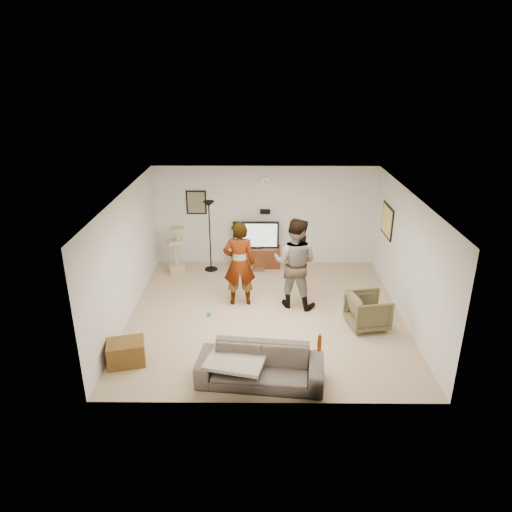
{
  "coord_description": "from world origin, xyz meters",
  "views": [
    {
      "loc": [
        -0.13,
        -8.51,
        4.73
      ],
      "look_at": [
        -0.2,
        0.2,
        1.2
      ],
      "focal_mm": 33.05,
      "sensor_mm": 36.0,
      "label": 1
    }
  ],
  "objects_px": {
    "person_left": "(239,264)",
    "person_right": "(295,263)",
    "tv": "(256,235)",
    "armchair": "(368,311)",
    "sofa": "(260,366)",
    "tv_stand": "(256,257)",
    "floor_lamp": "(210,237)",
    "cat_tree": "(176,250)",
    "beer_bottle": "(319,344)",
    "side_table": "(126,352)"
  },
  "relations": [
    {
      "from": "person_right",
      "to": "beer_bottle",
      "type": "distance_m",
      "value": 2.65
    },
    {
      "from": "side_table",
      "to": "beer_bottle",
      "type": "bearing_deg",
      "value": -8.69
    },
    {
      "from": "tv",
      "to": "sofa",
      "type": "bearing_deg",
      "value": -88.67
    },
    {
      "from": "tv",
      "to": "floor_lamp",
      "type": "distance_m",
      "value": 1.14
    },
    {
      "from": "tv",
      "to": "cat_tree",
      "type": "height_order",
      "value": "tv"
    },
    {
      "from": "floor_lamp",
      "to": "cat_tree",
      "type": "height_order",
      "value": "floor_lamp"
    },
    {
      "from": "armchair",
      "to": "side_table",
      "type": "xyz_separation_m",
      "value": [
        -4.36,
        -1.25,
        -0.13
      ]
    },
    {
      "from": "person_right",
      "to": "sofa",
      "type": "height_order",
      "value": "person_right"
    },
    {
      "from": "tv",
      "to": "person_right",
      "type": "distance_m",
      "value": 2.25
    },
    {
      "from": "beer_bottle",
      "to": "sofa",
      "type": "bearing_deg",
      "value": 180.0
    },
    {
      "from": "tv_stand",
      "to": "armchair",
      "type": "height_order",
      "value": "armchair"
    },
    {
      "from": "armchair",
      "to": "sofa",
      "type": "bearing_deg",
      "value": 119.71
    },
    {
      "from": "floor_lamp",
      "to": "sofa",
      "type": "height_order",
      "value": "floor_lamp"
    },
    {
      "from": "cat_tree",
      "to": "beer_bottle",
      "type": "bearing_deg",
      "value": -55.45
    },
    {
      "from": "floor_lamp",
      "to": "tv",
      "type": "bearing_deg",
      "value": 12.4
    },
    {
      "from": "person_left",
      "to": "beer_bottle",
      "type": "bearing_deg",
      "value": 112.89
    },
    {
      "from": "floor_lamp",
      "to": "person_left",
      "type": "height_order",
      "value": "person_left"
    },
    {
      "from": "tv_stand",
      "to": "person_left",
      "type": "height_order",
      "value": "person_left"
    },
    {
      "from": "sofa",
      "to": "tv",
      "type": "bearing_deg",
      "value": 97.76
    },
    {
      "from": "floor_lamp",
      "to": "person_right",
      "type": "height_order",
      "value": "person_right"
    },
    {
      "from": "person_left",
      "to": "armchair",
      "type": "distance_m",
      "value": 2.76
    },
    {
      "from": "tv_stand",
      "to": "side_table",
      "type": "bearing_deg",
      "value": -117.18
    },
    {
      "from": "tv",
      "to": "cat_tree",
      "type": "distance_m",
      "value": 2.0
    },
    {
      "from": "sofa",
      "to": "armchair",
      "type": "bearing_deg",
      "value": 46.38
    },
    {
      "from": "cat_tree",
      "to": "side_table",
      "type": "distance_m",
      "value": 3.86
    },
    {
      "from": "armchair",
      "to": "floor_lamp",
      "type": "bearing_deg",
      "value": 40.15
    },
    {
      "from": "person_right",
      "to": "side_table",
      "type": "relative_size",
      "value": 3.12
    },
    {
      "from": "tv_stand",
      "to": "beer_bottle",
      "type": "distance_m",
      "value": 4.86
    },
    {
      "from": "tv_stand",
      "to": "person_left",
      "type": "bearing_deg",
      "value": -99.22
    },
    {
      "from": "sofa",
      "to": "person_left",
      "type": "bearing_deg",
      "value": 105.67
    },
    {
      "from": "side_table",
      "to": "sofa",
      "type": "bearing_deg",
      "value": -12.11
    },
    {
      "from": "tv_stand",
      "to": "sofa",
      "type": "height_order",
      "value": "sofa"
    },
    {
      "from": "cat_tree",
      "to": "beer_bottle",
      "type": "height_order",
      "value": "cat_tree"
    },
    {
      "from": "person_left",
      "to": "person_right",
      "type": "relative_size",
      "value": 0.95
    },
    {
      "from": "tv",
      "to": "armchair",
      "type": "distance_m",
      "value": 3.73
    },
    {
      "from": "tv_stand",
      "to": "sofa",
      "type": "relative_size",
      "value": 0.6
    },
    {
      "from": "floor_lamp",
      "to": "person_right",
      "type": "bearing_deg",
      "value": -43.59
    },
    {
      "from": "cat_tree",
      "to": "beer_bottle",
      "type": "distance_m",
      "value": 5.26
    },
    {
      "from": "cat_tree",
      "to": "side_table",
      "type": "relative_size",
      "value": 1.89
    },
    {
      "from": "beer_bottle",
      "to": "person_left",
      "type": "bearing_deg",
      "value": 116.78
    },
    {
      "from": "person_left",
      "to": "beer_bottle",
      "type": "height_order",
      "value": "person_left"
    },
    {
      "from": "tv_stand",
      "to": "armchair",
      "type": "xyz_separation_m",
      "value": [
        2.19,
        -2.98,
        0.09
      ]
    },
    {
      "from": "tv_stand",
      "to": "beer_bottle",
      "type": "bearing_deg",
      "value": -77.68
    },
    {
      "from": "side_table",
      "to": "person_right",
      "type": "bearing_deg",
      "value": 35.57
    },
    {
      "from": "person_right",
      "to": "armchair",
      "type": "bearing_deg",
      "value": 166.08
    },
    {
      "from": "floor_lamp",
      "to": "side_table",
      "type": "xyz_separation_m",
      "value": [
        -1.06,
        -3.99,
        -0.67
      ]
    },
    {
      "from": "tv",
      "to": "person_right",
      "type": "height_order",
      "value": "person_right"
    },
    {
      "from": "person_left",
      "to": "sofa",
      "type": "bearing_deg",
      "value": 95.35
    },
    {
      "from": "armchair",
      "to": "side_table",
      "type": "height_order",
      "value": "armchair"
    },
    {
      "from": "person_right",
      "to": "armchair",
      "type": "xyz_separation_m",
      "value": [
        1.37,
        -0.89,
        -0.63
      ]
    }
  ]
}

